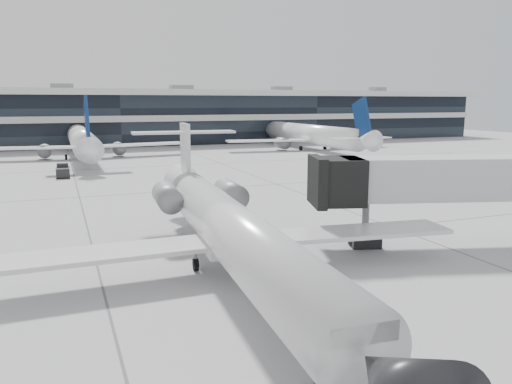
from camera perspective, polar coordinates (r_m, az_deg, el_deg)
name	(u,v)px	position (r m, az deg, el deg)	size (l,w,h in m)	color
ground	(261,242)	(31.65, 0.56, -5.69)	(220.00, 220.00, 0.00)	#969699
terminal	(115,120)	(110.83, -15.85, 7.96)	(170.00, 22.00, 10.00)	black
bg_jet_center	(83,158)	(83.70, -19.18, 3.73)	(32.00, 40.00, 9.60)	white
bg_jet_right	(308,149)	(94.27, 5.95, 4.91)	(32.00, 40.00, 9.60)	white
regional_jet	(230,228)	(25.12, -3.02, -4.15)	(24.89, 31.09, 7.18)	silver
jet_bridge	(469,179)	(32.91, 23.20, 1.41)	(17.28, 7.91, 5.63)	#B7BABC
traffic_cone	(222,213)	(38.44, -3.92, -2.40)	(0.48, 0.48, 0.61)	orange
far_tug	(63,171)	(62.42, -21.20, 2.22)	(1.54, 2.55, 1.61)	black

